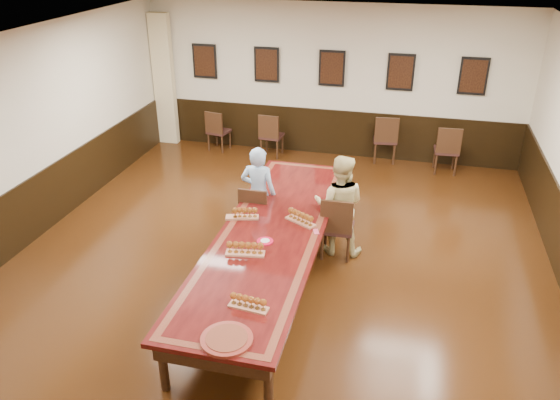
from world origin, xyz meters
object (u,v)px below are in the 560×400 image
(chair_man, at_px, (257,212))
(person_woman, at_px, (339,205))
(spare_chair_d, at_px, (447,149))
(chair_woman, at_px, (337,225))
(carved_platter, at_px, (227,339))
(spare_chair_a, at_px, (219,130))
(spare_chair_b, at_px, (272,134))
(spare_chair_c, at_px, (385,138))
(person_man, at_px, (258,193))
(conference_table, at_px, (271,241))

(chair_man, distance_m, person_woman, 1.34)
(chair_man, relative_size, spare_chair_d, 0.96)
(chair_man, relative_size, chair_woman, 0.95)
(carved_platter, bearing_deg, spare_chair_d, 70.97)
(spare_chair_a, bearing_deg, chair_woman, 141.64)
(spare_chair_b, bearing_deg, chair_woman, 122.32)
(spare_chair_a, bearing_deg, spare_chair_c, -165.65)
(carved_platter, bearing_deg, spare_chair_b, 101.03)
(spare_chair_c, xyz_separation_m, person_man, (-1.71, -3.75, 0.25))
(carved_platter, bearing_deg, spare_chair_c, 81.29)
(spare_chair_d, distance_m, person_man, 4.55)
(spare_chair_b, relative_size, spare_chair_d, 0.96)
(spare_chair_a, relative_size, spare_chair_b, 0.95)
(person_man, bearing_deg, chair_man, 90.00)
(chair_man, distance_m, spare_chair_d, 4.62)
(chair_man, xyz_separation_m, person_woman, (1.30, -0.04, 0.31))
(chair_man, relative_size, spare_chair_c, 0.94)
(spare_chair_b, distance_m, spare_chair_c, 2.43)
(chair_woman, relative_size, spare_chair_a, 1.11)
(spare_chair_c, bearing_deg, person_woman, 76.69)
(spare_chair_a, bearing_deg, person_woman, 142.43)
(spare_chair_a, relative_size, person_woman, 0.58)
(spare_chair_b, height_order, conference_table, spare_chair_b)
(chair_man, bearing_deg, chair_woman, 174.52)
(spare_chair_a, height_order, person_man, person_man)
(person_woman, height_order, conference_table, person_woman)
(chair_woman, relative_size, conference_table, 0.20)
(spare_chair_d, relative_size, person_woman, 0.63)
(chair_woman, height_order, spare_chair_c, spare_chair_c)
(carved_platter, bearing_deg, chair_woman, 77.70)
(spare_chair_d, bearing_deg, person_woman, 61.50)
(spare_chair_b, relative_size, carved_platter, 1.64)
(spare_chair_a, height_order, spare_chair_c, spare_chair_c)
(person_woman, bearing_deg, carved_platter, 76.36)
(chair_man, xyz_separation_m, carved_platter, (0.63, -3.24, 0.29))
(person_man, bearing_deg, spare_chair_c, -113.59)
(spare_chair_c, distance_m, carved_platter, 7.18)
(spare_chair_a, distance_m, spare_chair_c, 3.66)
(spare_chair_a, relative_size, spare_chair_d, 0.91)
(spare_chair_a, height_order, spare_chair_d, spare_chair_d)
(chair_woman, distance_m, spare_chair_a, 4.99)
(chair_man, distance_m, spare_chair_b, 3.64)
(chair_man, height_order, person_woman, person_woman)
(spare_chair_c, xyz_separation_m, spare_chair_d, (1.25, -0.30, -0.01))
(spare_chair_b, distance_m, conference_table, 4.73)
(spare_chair_b, distance_m, spare_chair_d, 3.67)
(chair_man, relative_size, spare_chair_a, 1.06)
(person_woman, xyz_separation_m, carved_platter, (-0.67, -3.20, -0.02))
(spare_chair_a, xyz_separation_m, spare_chair_d, (4.91, -0.09, 0.04))
(chair_man, xyz_separation_m, spare_chair_c, (1.71, 3.85, 0.03))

